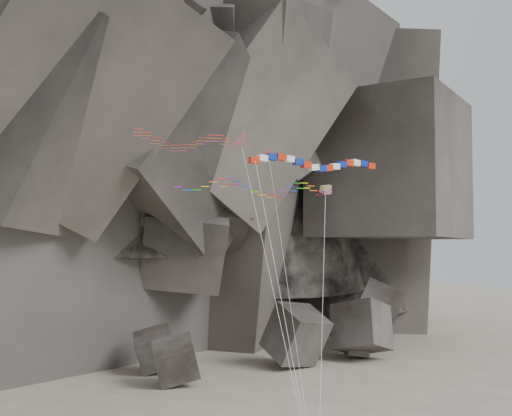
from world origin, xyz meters
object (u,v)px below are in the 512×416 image
delta_kite (184,140)px  pennant_kite (278,219)px  banner_kite (316,164)px  parafoil_kite (249,187)px

delta_kite → pennant_kite: bearing=-21.3°
delta_kite → banner_kite: bearing=-26.7°
parafoil_kite → pennant_kite: bearing=-33.6°
banner_kite → pennant_kite: 4.90m
banner_kite → parafoil_kite: (-4.72, 1.52, -1.72)m
banner_kite → delta_kite: bearing=167.1°
parafoil_kite → delta_kite: bearing=154.9°
banner_kite → pennant_kite: bearing=153.6°
delta_kite → banner_kite: delta_kite is taller
parafoil_kite → pennant_kite: size_ratio=0.89×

